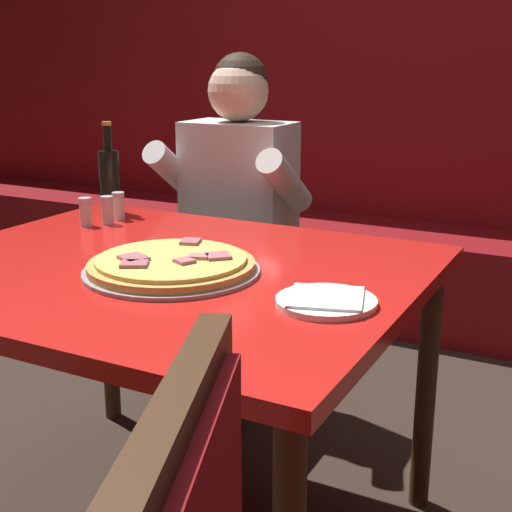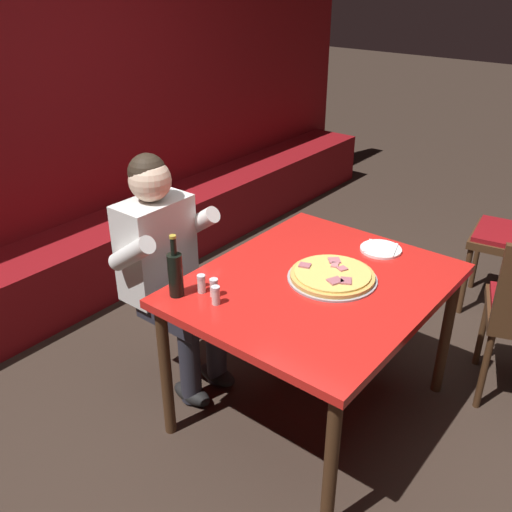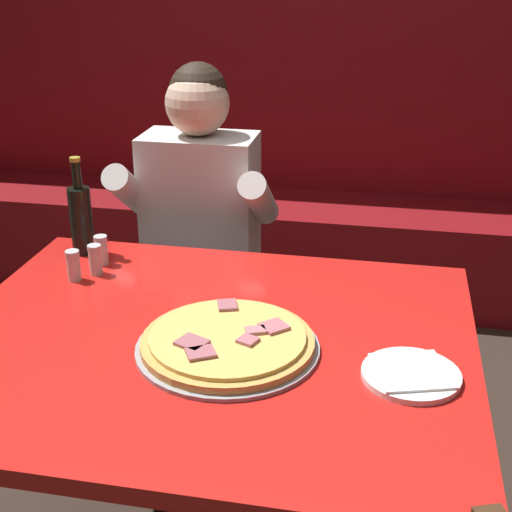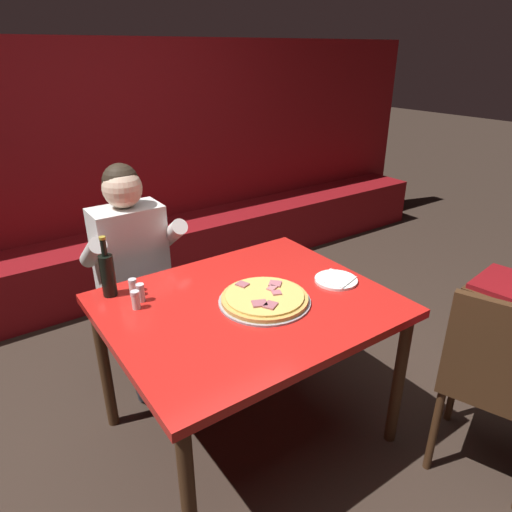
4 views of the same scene
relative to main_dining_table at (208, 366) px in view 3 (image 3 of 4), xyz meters
The scene contains 10 objects.
booth_wall_panel 2.20m from the main_dining_table, 90.00° to the left, with size 6.80×0.16×1.90m, color maroon.
booth_bench 1.92m from the main_dining_table, 90.00° to the left, with size 6.46×0.48×0.46m, color maroon.
main_dining_table is the anchor object (origin of this frame).
pizza 0.12m from the main_dining_table, 36.58° to the right, with size 0.42×0.42×0.05m.
plate_white_paper 0.48m from the main_dining_table, 10.11° to the right, with size 0.21×0.21×0.02m.
beer_bottle 0.67m from the main_dining_table, 139.35° to the left, with size 0.07×0.07×0.29m.
shaker_black_pepper 0.54m from the main_dining_table, 139.02° to the left, with size 0.04×0.04×0.09m.
shaker_parmesan 0.50m from the main_dining_table, 144.25° to the left, with size 0.04×0.04×0.09m.
shaker_red_pepper_flakes 0.51m from the main_dining_table, 151.78° to the left, with size 0.04×0.04×0.09m.
diner_seated_blue_shirt 0.78m from the main_dining_table, 107.85° to the left, with size 0.53×0.53×1.27m.
Camera 3 is at (0.39, -1.40, 1.61)m, focal length 50.00 mm.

